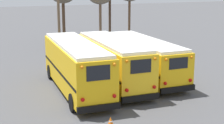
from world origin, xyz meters
TOP-DOWN VIEW (x-y plane):
  - ground_plane at (0.00, 0.00)m, footprint 160.00×160.00m
  - school_bus_0 at (-2.82, -1.14)m, footprint 2.70×9.94m
  - school_bus_1 at (-0.00, -0.63)m, footprint 2.59×9.41m
  - school_bus_2 at (2.82, 0.14)m, footprint 2.60×9.84m
  - utility_pole at (-0.90, 11.98)m, footprint 1.80×0.28m
  - traffic_cone at (-2.79, -7.41)m, footprint 0.36×0.36m

SIDE VIEW (x-z plane):
  - ground_plane at x=0.00m, z-range 0.00..0.00m
  - traffic_cone at x=-2.79m, z-range 0.00..0.55m
  - school_bus_2 at x=2.82m, z-range 0.15..3.11m
  - school_bus_1 at x=0.00m, z-range 0.13..3.36m
  - school_bus_0 at x=-2.82m, z-range 0.15..3.47m
  - utility_pole at x=-0.90m, z-range 0.17..8.35m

